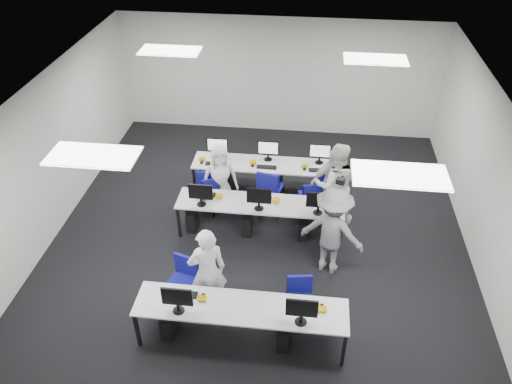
# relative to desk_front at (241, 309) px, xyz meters

# --- Properties ---
(room) EXTENTS (9.00, 9.02, 3.00)m
(room) POSITION_rel_desk_front_xyz_m (0.00, 2.40, 0.82)
(room) COLOR black
(room) RESTS_ON ground
(ceiling_panels) EXTENTS (5.20, 4.60, 0.02)m
(ceiling_panels) POSITION_rel_desk_front_xyz_m (0.00, 2.40, 2.30)
(ceiling_panels) COLOR white
(ceiling_panels) RESTS_ON room
(desk_front) EXTENTS (3.20, 0.70, 0.73)m
(desk_front) POSITION_rel_desk_front_xyz_m (0.00, 0.00, 0.00)
(desk_front) COLOR silver
(desk_front) RESTS_ON ground
(desk_mid) EXTENTS (3.20, 0.70, 0.73)m
(desk_mid) POSITION_rel_desk_front_xyz_m (0.00, 2.60, 0.00)
(desk_mid) COLOR silver
(desk_mid) RESTS_ON ground
(desk_back) EXTENTS (3.20, 0.70, 0.73)m
(desk_back) POSITION_rel_desk_front_xyz_m (0.00, 4.00, 0.00)
(desk_back) COLOR silver
(desk_back) RESTS_ON ground
(equipment_front) EXTENTS (2.51, 0.41, 1.19)m
(equipment_front) POSITION_rel_desk_front_xyz_m (-0.19, -0.02, -0.32)
(equipment_front) COLOR #0B4C95
(equipment_front) RESTS_ON desk_front
(equipment_mid) EXTENTS (2.91, 0.41, 1.19)m
(equipment_mid) POSITION_rel_desk_front_xyz_m (-0.19, 2.58, -0.32)
(equipment_mid) COLOR white
(equipment_mid) RESTS_ON desk_mid
(equipment_back) EXTENTS (2.91, 0.41, 1.19)m
(equipment_back) POSITION_rel_desk_front_xyz_m (0.19, 4.02, -0.32)
(equipment_back) COLOR white
(equipment_back) RESTS_ON desk_back
(chair_0) EXTENTS (0.57, 0.60, 0.91)m
(chair_0) POSITION_rel_desk_front_xyz_m (-1.07, 0.61, -0.39)
(chair_0) COLOR navy
(chair_0) RESTS_ON ground
(chair_1) EXTENTS (0.49, 0.52, 0.86)m
(chair_1) POSITION_rel_desk_front_xyz_m (0.88, 0.45, -0.41)
(chair_1) COLOR navy
(chair_1) RESTS_ON ground
(chair_2) EXTENTS (0.43, 0.47, 0.86)m
(chair_2) POSITION_rel_desk_front_xyz_m (-1.20, 3.18, -0.41)
(chair_2) COLOR navy
(chair_2) RESTS_ON ground
(chair_3) EXTENTS (0.43, 0.47, 0.84)m
(chair_3) POSITION_rel_desk_front_xyz_m (0.12, 3.25, -0.42)
(chair_3) COLOR navy
(chair_3) RESTS_ON ground
(chair_4) EXTENTS (0.55, 0.58, 0.93)m
(chair_4) POSITION_rel_desk_front_xyz_m (1.26, 3.27, -0.39)
(chair_4) COLOR navy
(chair_4) RESTS_ON ground
(chair_5) EXTENTS (0.53, 0.55, 0.81)m
(chair_5) POSITION_rel_desk_front_xyz_m (-1.12, 3.32, -0.42)
(chair_5) COLOR navy
(chair_5) RESTS_ON ground
(chair_6) EXTENTS (0.58, 0.61, 0.96)m
(chair_6) POSITION_rel_desk_front_xyz_m (0.12, 3.46, -0.38)
(chair_6) COLOR navy
(chair_6) RESTS_ON ground
(chair_7) EXTENTS (0.50, 0.52, 0.82)m
(chair_7) POSITION_rel_desk_front_xyz_m (0.93, 3.36, -0.42)
(chair_7) COLOR navy
(chair_7) RESTS_ON ground
(handbag) EXTENTS (0.36, 0.27, 0.27)m
(handbag) POSITION_rel_desk_front_xyz_m (-1.07, 2.60, 0.18)
(handbag) COLOR tan
(handbag) RESTS_ON desk_mid
(student_0) EXTENTS (0.72, 0.61, 1.67)m
(student_0) POSITION_rel_desk_front_xyz_m (-0.61, 0.57, 0.16)
(student_0) COLOR silver
(student_0) RESTS_ON ground
(student_1) EXTENTS (0.93, 0.77, 1.78)m
(student_1) POSITION_rel_desk_front_xyz_m (1.41, 3.17, 0.21)
(student_1) COLOR silver
(student_1) RESTS_ON ground
(student_2) EXTENTS (0.84, 0.68, 1.49)m
(student_2) POSITION_rel_desk_front_xyz_m (-0.91, 3.35, 0.06)
(student_2) COLOR silver
(student_2) RESTS_ON ground
(student_3) EXTENTS (0.96, 0.67, 1.51)m
(student_3) POSITION_rel_desk_front_xyz_m (1.36, 3.44, 0.07)
(student_3) COLOR silver
(student_3) RESTS_ON ground
(photographer) EXTENTS (1.28, 0.97, 1.75)m
(photographer) POSITION_rel_desk_front_xyz_m (1.35, 1.75, 0.20)
(photographer) COLOR slate
(photographer) RESTS_ON ground
(dslr_camera) EXTENTS (0.19, 0.21, 0.10)m
(dslr_camera) POSITION_rel_desk_front_xyz_m (1.41, 1.92, 1.13)
(dslr_camera) COLOR black
(dslr_camera) RESTS_ON photographer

